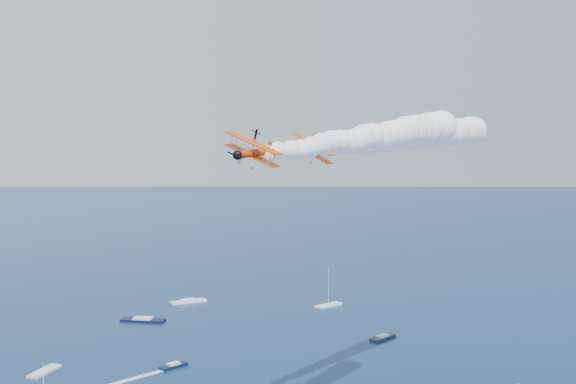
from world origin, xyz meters
name	(u,v)px	position (x,y,z in m)	size (l,w,h in m)	color
biplane_lead	(313,151)	(19.47, 26.31, 56.66)	(7.80, 8.75, 5.27)	#FF4905
biplane_trail	(254,153)	(-2.44, 2.19, 56.65)	(7.50, 8.41, 5.07)	#EC4004
smoke_trail_lead	(410,139)	(48.72, 38.26, 59.08)	(59.22, 27.91, 11.11)	white
smoke_trail_trail	(372,137)	(25.38, 17.19, 59.07)	(56.61, 33.43, 11.11)	white
spectator_boats	(81,351)	(-3.42, 118.82, 0.35)	(197.91, 174.13, 0.70)	silver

